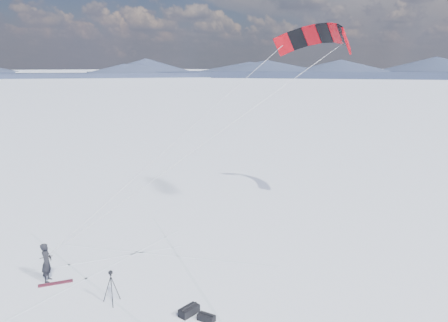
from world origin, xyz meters
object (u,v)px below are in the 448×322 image
object	(u,v)px
gear_bag_a	(189,311)
gear_bag_b	(206,317)
snowboard	(56,283)
tripod	(111,282)
snowkiter	(48,281)

from	to	relation	value
gear_bag_a	gear_bag_b	bearing A→B (deg)	-80.55
snowboard	gear_bag_b	distance (m)	7.25
tripod	gear_bag_b	xyz separation A→B (m)	(3.25, -2.36, -0.76)
tripod	gear_bag_b	distance (m)	4.09
snowboard	gear_bag_a	xyz separation A→B (m)	(4.97, -4.13, 0.14)
gear_bag_b	tripod	bearing A→B (deg)	-169.08
gear_bag_b	gear_bag_a	bearing A→B (deg)	177.67
snowkiter	tripod	xyz separation A→B (m)	(2.56, -2.74, 0.89)
tripod	gear_bag_b	bearing A→B (deg)	-66.39
gear_bag_a	snowboard	bearing A→B (deg)	109.01
snowkiter	gear_bag_b	distance (m)	7.73
snowboard	gear_bag_a	world-z (taller)	gear_bag_a
snowkiter	snowboard	size ratio (longest dim) A/B	1.24
snowkiter	gear_bag_b	size ratio (longest dim) A/B	2.54
snowboard	tripod	bearing A→B (deg)	-49.60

